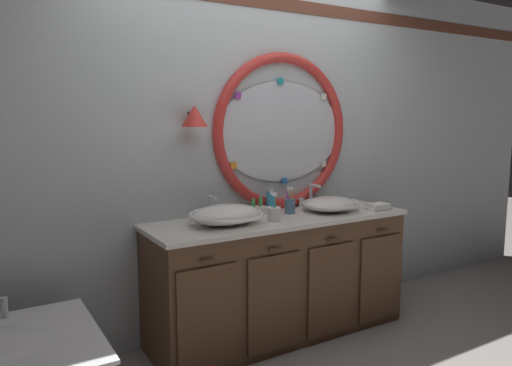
% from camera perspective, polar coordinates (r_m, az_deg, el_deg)
% --- Properties ---
extents(ground_plane, '(14.00, 14.00, 0.00)m').
position_cam_1_polar(ground_plane, '(3.39, 4.56, -18.96)').
color(ground_plane, gray).
extents(back_wall_assembly, '(6.40, 0.26, 2.60)m').
position_cam_1_polar(back_wall_assembly, '(3.53, -0.51, 4.37)').
color(back_wall_assembly, silver).
rests_on(back_wall_assembly, ground_plane).
extents(vanity_counter, '(1.87, 0.61, 0.84)m').
position_cam_1_polar(vanity_counter, '(3.45, 2.75, -10.79)').
color(vanity_counter, brown).
rests_on(vanity_counter, ground_plane).
extents(sink_basin_left, '(0.48, 0.48, 0.13)m').
position_cam_1_polar(sink_basin_left, '(3.09, -3.50, -3.73)').
color(sink_basin_left, white).
rests_on(sink_basin_left, vanity_counter).
extents(sink_basin_right, '(0.42, 0.42, 0.10)m').
position_cam_1_polar(sink_basin_right, '(3.57, 8.75, -2.45)').
color(sink_basin_right, white).
rests_on(sink_basin_right, vanity_counter).
extents(faucet_set_left, '(0.24, 0.12, 0.16)m').
position_cam_1_polar(faucet_set_left, '(3.30, -5.35, -3.09)').
color(faucet_set_left, silver).
rests_on(faucet_set_left, vanity_counter).
extents(faucet_set_right, '(0.23, 0.13, 0.18)m').
position_cam_1_polar(faucet_set_right, '(3.74, 6.52, -1.68)').
color(faucet_set_right, silver).
rests_on(faucet_set_right, vanity_counter).
extents(toothbrush_holder_left, '(0.09, 0.09, 0.20)m').
position_cam_1_polar(toothbrush_holder_left, '(3.20, 2.10, -3.53)').
color(toothbrush_holder_left, white).
rests_on(toothbrush_holder_left, vanity_counter).
extents(toothbrush_holder_right, '(0.08, 0.08, 0.19)m').
position_cam_1_polar(toothbrush_holder_right, '(3.45, 4.00, -2.64)').
color(toothbrush_holder_right, slate).
rests_on(toothbrush_holder_right, vanity_counter).
extents(soap_dispenser, '(0.06, 0.07, 0.17)m').
position_cam_1_polar(soap_dispenser, '(3.52, 1.72, -2.08)').
color(soap_dispenser, '#388EBC').
rests_on(soap_dispenser, vanity_counter).
extents(folded_hand_towel, '(0.18, 0.11, 0.05)m').
position_cam_1_polar(folded_hand_towel, '(3.67, 14.12, -2.75)').
color(folded_hand_towel, white).
rests_on(folded_hand_towel, vanity_counter).
extents(toiletry_basket, '(0.13, 0.08, 0.12)m').
position_cam_1_polar(toiletry_basket, '(3.40, 0.12, -3.16)').
color(toiletry_basket, beige).
rests_on(toiletry_basket, vanity_counter).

